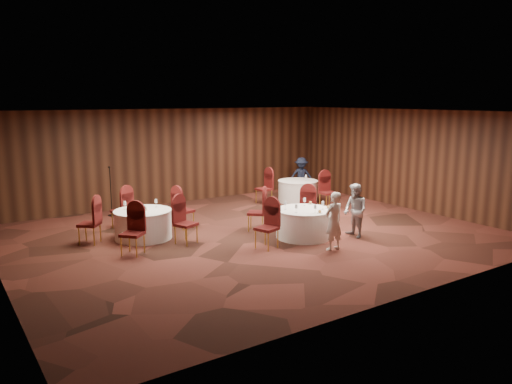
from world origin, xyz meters
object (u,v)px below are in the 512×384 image
table_left (143,224)px  woman_a (334,221)px  man_c (301,176)px  table_main (304,223)px  woman_b (355,211)px  table_right (298,191)px  mic_stand (111,202)px

table_left → woman_a: 4.83m
table_left → man_c: bearing=18.6°
table_main → man_c: 5.82m
woman_b → table_main: bearing=-114.1°
table_main → table_left: 4.12m
table_left → man_c: man_c is taller
table_right → woman_a: size_ratio=0.99×
table_right → man_c: man_c is taller
mic_stand → woman_a: size_ratio=1.09×
table_right → woman_b: 4.66m
mic_stand → woman_b: 7.38m
man_c → table_right: bearing=-99.3°
table_left → man_c: (7.07, 2.38, 0.32)m
table_right → woman_b: size_ratio=0.99×
table_left → woman_a: (3.38, -3.43, 0.32)m
table_main → woman_a: 1.28m
table_main → man_c: (3.58, 4.58, 0.32)m
woman_b → woman_a: bearing=-58.6°
woman_b → man_c: (2.47, 5.28, -0.00)m
table_right → man_c: bearing=46.1°
woman_a → man_c: woman_a is taller
table_left → woman_b: bearing=-32.2°
woman_a → woman_b: bearing=-160.6°
table_right → woman_a: 5.66m
table_main → mic_stand: size_ratio=0.95×
table_left → woman_a: size_ratio=1.04×
mic_stand → woman_b: size_ratio=1.09×
mic_stand → table_main: bearing=-56.8°
mic_stand → woman_a: (3.26, -6.38, 0.26)m
table_main → woman_b: size_ratio=1.04×
woman_a → woman_b: size_ratio=1.00×
table_right → man_c: (0.88, 0.91, 0.32)m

